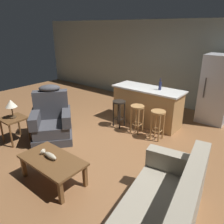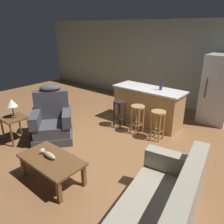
# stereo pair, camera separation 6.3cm
# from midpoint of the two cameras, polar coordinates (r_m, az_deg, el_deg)

# --- Properties ---
(ground_plane) EXTENTS (12.00, 12.00, 0.00)m
(ground_plane) POSITION_cam_midpoint_polar(r_m,az_deg,el_deg) (4.89, 1.06, -7.86)
(ground_plane) COLOR brown
(back_wall) EXTENTS (12.00, 0.05, 2.60)m
(back_wall) POSITION_cam_midpoint_polar(r_m,az_deg,el_deg) (7.06, 17.63, 11.60)
(back_wall) COLOR #939E93
(back_wall) RESTS_ON ground_plane
(coffee_table) EXTENTS (1.10, 0.60, 0.42)m
(coffee_table) POSITION_cam_midpoint_polar(r_m,az_deg,el_deg) (3.72, -15.06, -12.38)
(coffee_table) COLOR brown
(coffee_table) RESTS_ON ground_plane
(fish_figurine) EXTENTS (0.34, 0.10, 0.10)m
(fish_figurine) POSITION_cam_midpoint_polar(r_m,az_deg,el_deg) (3.72, -15.84, -10.68)
(fish_figurine) COLOR #4C3823
(fish_figurine) RESTS_ON coffee_table
(couch) EXTENTS (1.16, 2.02, 0.94)m
(couch) POSITION_cam_midpoint_polar(r_m,az_deg,el_deg) (2.85, 12.60, -25.37)
(couch) COLOR #9E937F
(couch) RESTS_ON ground_plane
(recliner_near_lamp) EXTENTS (1.18, 1.18, 1.20)m
(recliner_near_lamp) POSITION_cam_midpoint_polar(r_m,az_deg,el_deg) (5.06, -14.96, -2.19)
(recliner_near_lamp) COLOR #3D3D42
(recliner_near_lamp) RESTS_ON ground_plane
(end_table) EXTENTS (0.48, 0.48, 0.56)m
(end_table) POSITION_cam_midpoint_polar(r_m,az_deg,el_deg) (5.20, -23.80, -2.27)
(end_table) COLOR brown
(end_table) RESTS_ON ground_plane
(table_lamp) EXTENTS (0.24, 0.24, 0.41)m
(table_lamp) POSITION_cam_midpoint_polar(r_m,az_deg,el_deg) (5.06, -24.40, 1.97)
(table_lamp) COLOR #4C3823
(table_lamp) RESTS_ON end_table
(kitchen_island) EXTENTS (1.80, 0.70, 0.95)m
(kitchen_island) POSITION_cam_midpoint_polar(r_m,az_deg,el_deg) (5.71, 9.64, 1.57)
(kitchen_island) COLOR #AD7F4C
(kitchen_island) RESTS_ON ground_plane
(bar_stool_left) EXTENTS (0.32, 0.32, 0.68)m
(bar_stool_left) POSITION_cam_midpoint_polar(r_m,az_deg,el_deg) (5.44, 2.33, 0.79)
(bar_stool_left) COLOR black
(bar_stool_left) RESTS_ON ground_plane
(bar_stool_middle) EXTENTS (0.32, 0.32, 0.68)m
(bar_stool_middle) POSITION_cam_midpoint_polar(r_m,az_deg,el_deg) (5.15, 7.05, -0.57)
(bar_stool_middle) COLOR #A87A47
(bar_stool_middle) RESTS_ON ground_plane
(bar_stool_right) EXTENTS (0.32, 0.32, 0.68)m
(bar_stool_right) POSITION_cam_midpoint_polar(r_m,az_deg,el_deg) (4.91, 12.29, -2.07)
(bar_stool_right) COLOR #A87A47
(bar_stool_right) RESTS_ON ground_plane
(refrigerator) EXTENTS (0.70, 0.69, 1.76)m
(refrigerator) POSITION_cam_midpoint_polar(r_m,az_deg,el_deg) (6.21, 26.13, 5.18)
(refrigerator) COLOR #B7B7BC
(refrigerator) RESTS_ON ground_plane
(bottle_tall_green) EXTENTS (0.07, 0.07, 0.28)m
(bottle_tall_green) POSITION_cam_midpoint_polar(r_m,az_deg,el_deg) (5.44, 12.97, 6.70)
(bottle_tall_green) COLOR #23284C
(bottle_tall_green) RESTS_ON kitchen_island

